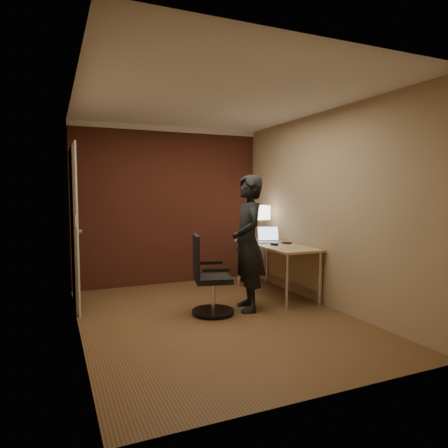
{
  "coord_description": "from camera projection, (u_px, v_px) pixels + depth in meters",
  "views": [
    {
      "loc": [
        -1.73,
        -4.25,
        1.47
      ],
      "look_at": [
        0.35,
        0.55,
        1.05
      ],
      "focal_mm": 32.0,
      "sensor_mm": 36.0,
      "label": 1
    }
  ],
  "objects": [
    {
      "name": "room",
      "position": [
        159.0,
        199.0,
        5.88
      ],
      "size": [
        4.0,
        4.0,
        4.0
      ],
      "color": "brown",
      "rests_on": "ground"
    },
    {
      "name": "desk",
      "position": [
        280.0,
        253.0,
        5.7
      ],
      "size": [
        0.6,
        1.5,
        0.73
      ],
      "color": "tan",
      "rests_on": "ground"
    },
    {
      "name": "desk_lamp",
      "position": [
        261.0,
        213.0,
        6.18
      ],
      "size": [
        0.22,
        0.22,
        0.54
      ],
      "color": "silver",
      "rests_on": "desk"
    },
    {
      "name": "laptop",
      "position": [
        269.0,
        238.0,
        5.91
      ],
      "size": [
        0.39,
        0.34,
        0.23
      ],
      "color": "silver",
      "rests_on": "desk"
    },
    {
      "name": "mouse",
      "position": [
        274.0,
        244.0,
        5.55
      ],
      "size": [
        0.07,
        0.11,
        0.03
      ],
      "primitive_type": "cube",
      "rotation": [
        0.0,
        0.0,
        0.13
      ],
      "color": "black",
      "rests_on": "desk"
    },
    {
      "name": "wallet",
      "position": [
        287.0,
        243.0,
        5.72
      ],
      "size": [
        0.12,
        0.14,
        0.02
      ],
      "primitive_type": "cube",
      "rotation": [
        0.0,
        0.0,
        0.38
      ],
      "color": "black",
      "rests_on": "desk"
    },
    {
      "name": "office_chair",
      "position": [
        208.0,
        280.0,
        4.77
      ],
      "size": [
        0.52,
        0.58,
        0.94
      ],
      "color": "black",
      "rests_on": "ground"
    },
    {
      "name": "person",
      "position": [
        248.0,
        243.0,
        4.93
      ],
      "size": [
        0.53,
        0.69,
        1.68
      ],
      "primitive_type": "imported",
      "rotation": [
        0.0,
        0.0,
        -1.8
      ],
      "color": "black",
      "rests_on": "ground"
    }
  ]
}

